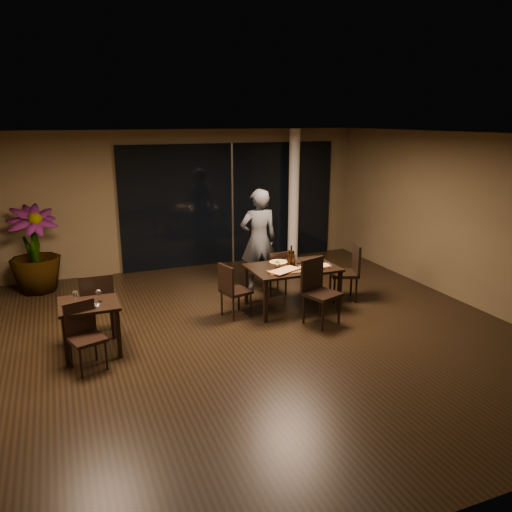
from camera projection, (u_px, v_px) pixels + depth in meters
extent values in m
plane|color=black|center=(256.00, 334.00, 7.73)|extent=(8.00, 8.00, 0.00)
cube|color=brown|center=(187.00, 199.00, 10.95)|extent=(8.00, 0.10, 3.00)
cube|color=brown|center=(459.00, 358.00, 3.71)|extent=(8.00, 0.10, 3.00)
cube|color=brown|center=(469.00, 219.00, 8.79)|extent=(0.10, 8.00, 3.00)
cube|color=silver|center=(256.00, 133.00, 6.93)|extent=(8.00, 8.00, 0.04)
cube|color=black|center=(232.00, 204.00, 11.27)|extent=(5.00, 0.06, 2.70)
cylinder|color=silver|center=(294.00, 196.00, 11.46)|extent=(0.24, 0.24, 3.00)
cube|color=black|center=(292.00, 268.00, 8.61)|extent=(1.50, 1.00, 0.04)
cube|color=black|center=(266.00, 302.00, 8.07)|extent=(0.06, 0.06, 0.71)
cube|color=black|center=(339.00, 291.00, 8.57)|extent=(0.06, 0.06, 0.71)
cube|color=black|center=(246.00, 285.00, 8.86)|extent=(0.06, 0.06, 0.71)
cube|color=black|center=(315.00, 277.00, 9.35)|extent=(0.06, 0.06, 0.71)
cube|color=black|center=(88.00, 304.00, 6.94)|extent=(0.80, 0.80, 0.04)
cube|color=black|center=(66.00, 342.00, 6.62)|extent=(0.06, 0.06, 0.71)
cube|color=black|center=(119.00, 334.00, 6.86)|extent=(0.06, 0.06, 0.71)
cube|color=black|center=(65.00, 323.00, 7.23)|extent=(0.06, 0.06, 0.71)
cube|color=black|center=(113.00, 317.00, 7.47)|extent=(0.06, 0.06, 0.71)
cube|color=black|center=(274.00, 273.00, 9.37)|extent=(0.42, 0.42, 0.05)
cylinder|color=black|center=(278.00, 280.00, 9.64)|extent=(0.03, 0.03, 0.41)
cylinder|color=black|center=(263.00, 282.00, 9.50)|extent=(0.03, 0.03, 0.41)
cylinder|color=black|center=(286.00, 285.00, 9.36)|extent=(0.03, 0.03, 0.41)
cylinder|color=black|center=(271.00, 287.00, 9.22)|extent=(0.03, 0.03, 0.41)
cube|color=black|center=(279.00, 264.00, 9.16)|extent=(0.40, 0.06, 0.45)
cube|color=black|center=(322.00, 294.00, 7.98)|extent=(0.63, 0.63, 0.06)
cylinder|color=black|center=(323.00, 316.00, 7.77)|extent=(0.04, 0.04, 0.50)
cylinder|color=black|center=(339.00, 309.00, 8.03)|extent=(0.04, 0.04, 0.50)
cylinder|color=black|center=(304.00, 309.00, 8.06)|extent=(0.04, 0.04, 0.50)
cylinder|color=black|center=(320.00, 303.00, 8.32)|extent=(0.04, 0.04, 0.50)
cube|color=black|center=(312.00, 275.00, 8.06)|extent=(0.48, 0.21, 0.56)
cube|color=black|center=(236.00, 291.00, 8.31)|extent=(0.52, 0.52, 0.05)
cylinder|color=black|center=(251.00, 304.00, 8.33)|extent=(0.03, 0.03, 0.44)
cylinder|color=black|center=(239.00, 299.00, 8.60)|extent=(0.03, 0.03, 0.44)
cylinder|color=black|center=(233.00, 309.00, 8.13)|extent=(0.03, 0.03, 0.44)
cylinder|color=black|center=(222.00, 303.00, 8.40)|extent=(0.03, 0.03, 0.44)
cube|color=black|center=(226.00, 280.00, 8.13)|extent=(0.15, 0.42, 0.49)
cube|color=black|center=(344.00, 274.00, 9.07)|extent=(0.62, 0.62, 0.06)
cylinder|color=black|center=(330.00, 283.00, 9.32)|extent=(0.04, 0.04, 0.50)
cylinder|color=black|center=(334.00, 290.00, 8.94)|extent=(0.04, 0.04, 0.50)
cylinder|color=black|center=(351.00, 283.00, 9.33)|extent=(0.04, 0.04, 0.50)
cylinder|color=black|center=(356.00, 290.00, 8.95)|extent=(0.04, 0.04, 0.50)
cube|color=black|center=(356.00, 259.00, 9.00)|extent=(0.20, 0.47, 0.55)
cube|color=black|center=(98.00, 306.00, 7.52)|extent=(0.49, 0.49, 0.05)
cylinder|color=black|center=(111.00, 315.00, 7.83)|extent=(0.04, 0.04, 0.49)
cylinder|color=black|center=(85.00, 318.00, 7.70)|extent=(0.04, 0.04, 0.49)
cylinder|color=black|center=(113.00, 324.00, 7.48)|extent=(0.04, 0.04, 0.49)
cylinder|color=black|center=(86.00, 328.00, 7.34)|extent=(0.04, 0.04, 0.49)
cube|color=black|center=(97.00, 294.00, 7.25)|extent=(0.48, 0.05, 0.54)
cube|color=black|center=(87.00, 339.00, 6.54)|extent=(0.53, 0.53, 0.05)
cylinder|color=black|center=(81.00, 363.00, 6.36)|extent=(0.03, 0.03, 0.43)
cylinder|color=black|center=(106.00, 355.00, 6.57)|extent=(0.03, 0.03, 0.43)
cylinder|color=black|center=(71.00, 353.00, 6.61)|extent=(0.03, 0.03, 0.43)
cylinder|color=black|center=(96.00, 346.00, 6.83)|extent=(0.03, 0.03, 0.43)
cube|color=black|center=(80.00, 318.00, 6.61)|extent=(0.41, 0.17, 0.48)
imported|color=#323438|center=(259.00, 240.00, 9.49)|extent=(0.70, 0.49, 1.96)
imported|color=#224C19|center=(34.00, 250.00, 9.42)|extent=(1.11, 1.11, 1.66)
cube|color=#463016|center=(285.00, 272.00, 8.30)|extent=(0.58, 0.31, 0.01)
cube|color=#452816|center=(315.00, 268.00, 8.51)|extent=(0.52, 0.28, 0.01)
cylinder|color=red|center=(279.00, 262.00, 8.84)|extent=(0.32, 0.32, 0.01)
cylinder|color=white|center=(277.00, 264.00, 8.58)|extent=(0.08, 0.08, 0.09)
cylinder|color=white|center=(299.00, 261.00, 8.80)|extent=(0.08, 0.08, 0.09)
cube|color=white|center=(325.00, 265.00, 8.70)|extent=(0.18, 0.11, 0.01)
cube|color=white|center=(313.00, 260.00, 9.01)|extent=(0.19, 0.11, 0.01)
cube|color=white|center=(92.00, 306.00, 6.79)|extent=(0.20, 0.15, 0.01)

